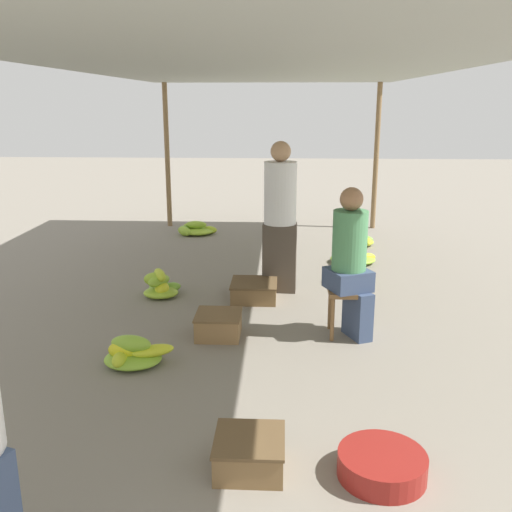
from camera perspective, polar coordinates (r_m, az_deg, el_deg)
name	(u,v)px	position (r m, az deg, el deg)	size (l,w,h in m)	color
canopy_post_back_left	(167,156)	(9.57, -8.87, 9.83)	(0.08, 0.08, 2.32)	olive
canopy_post_back_right	(376,157)	(9.50, 11.93, 9.64)	(0.08, 0.08, 2.32)	olive
canopy_tarp	(261,66)	(5.46, 0.54, 18.49)	(3.79, 8.18, 0.04)	#9EA399
stool	(347,298)	(5.12, 9.10, -4.19)	(0.34, 0.34, 0.43)	brown
vendor_seated	(351,260)	(5.01, 9.49, -0.44)	(0.45, 0.45, 1.33)	#384766
basin_black	(382,465)	(3.45, 12.48, -19.74)	(0.50, 0.50, 0.14)	maroon
banana_pile_left_0	(132,354)	(4.69, -12.28, -9.51)	(0.57, 0.41, 0.24)	#90BE32
banana_pile_left_1	(160,286)	(6.21, -9.55, -2.98)	(0.41, 0.43, 0.30)	#90BE32
banana_pile_left_2	(195,230)	(9.05, -6.13, 2.63)	(0.66, 0.49, 0.21)	#92BF32
banana_pile_right_0	(349,277)	(6.62, 9.33, -2.07)	(0.50, 0.49, 0.27)	#C4D329
banana_pile_right_1	(352,259)	(7.49, 9.61, -0.25)	(0.61, 0.61, 0.17)	#BED02A
banana_pile_right_2	(361,241)	(8.46, 10.45, 1.51)	(0.44, 0.53, 0.14)	#9EC430
crate_near	(254,290)	(6.03, -0.19, -3.47)	(0.48, 0.48, 0.19)	brown
crate_mid	(249,453)	(3.42, -0.66, -19.09)	(0.40, 0.40, 0.20)	brown
crate_far	(219,325)	(5.12, -3.77, -6.87)	(0.40, 0.40, 0.21)	olive
shopper_walking_mid	(280,215)	(6.12, 2.42, 4.07)	(0.37, 0.37, 1.63)	#4C4238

